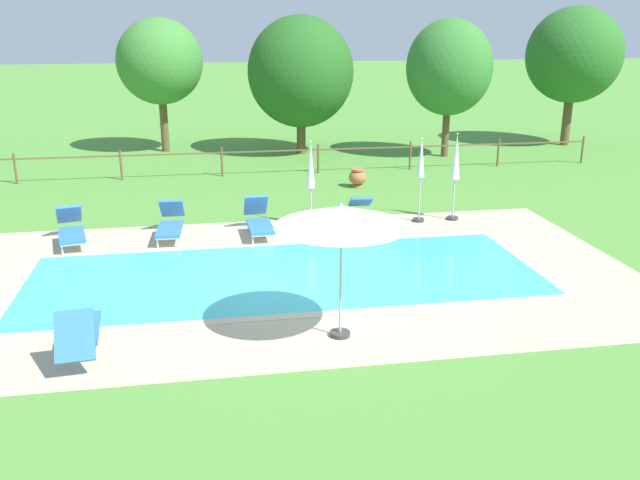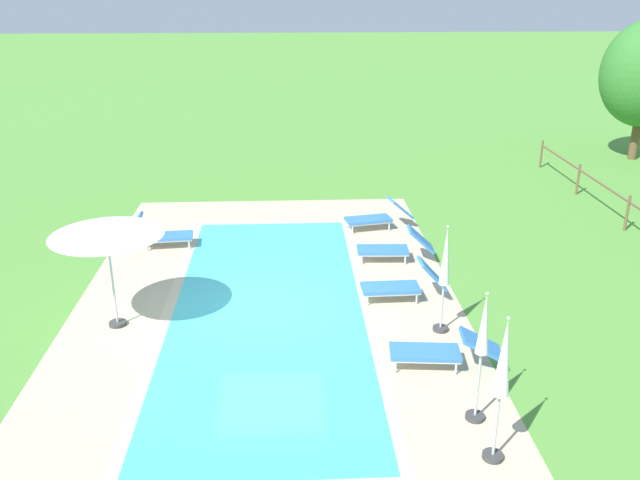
{
  "view_description": "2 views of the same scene",
  "coord_description": "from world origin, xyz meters",
  "px_view_note": "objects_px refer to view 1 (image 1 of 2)",
  "views": [
    {
      "loc": [
        -1.58,
        -13.73,
        5.29
      ],
      "look_at": [
        0.87,
        0.5,
        0.6
      ],
      "focal_mm": 38.01,
      "sensor_mm": 36.0,
      "label": 1
    },
    {
      "loc": [
        13.32,
        0.49,
        6.81
      ],
      "look_at": [
        -1.72,
        1.23,
        0.94
      ],
      "focal_mm": 37.84,
      "sensor_mm": 36.0,
      "label": 2
    }
  ],
  "objects_px": {
    "tree_centre": "(301,72)",
    "tree_far_east": "(574,55)",
    "patio_umbrella_closed_row_centre": "(421,170)",
    "tree_west_mid": "(160,62)",
    "sun_lounger_south_near_corner": "(170,223)",
    "patio_umbrella_closed_row_mid_west": "(456,164)",
    "terracotta_urn_near_fence": "(358,177)",
    "patio_umbrella_open_foreground": "(341,217)",
    "sun_lounger_north_near_steps": "(259,220)",
    "patio_umbrella_closed_row_west": "(311,174)",
    "tree_east_mid": "(449,68)",
    "sun_lounger_north_end": "(79,332)",
    "sun_lounger_north_far": "(364,214)",
    "sun_lounger_north_mid": "(71,229)"
  },
  "relations": [
    {
      "from": "sun_lounger_north_near_steps",
      "to": "terracotta_urn_near_fence",
      "type": "distance_m",
      "value": 6.01
    },
    {
      "from": "sun_lounger_north_near_steps",
      "to": "tree_east_mid",
      "type": "xyz_separation_m",
      "value": [
        8.38,
        9.4,
        3.14
      ]
    },
    {
      "from": "sun_lounger_north_far",
      "to": "patio_umbrella_open_foreground",
      "type": "xyz_separation_m",
      "value": [
        -1.95,
        -6.41,
        1.83
      ]
    },
    {
      "from": "tree_far_east",
      "to": "patio_umbrella_closed_row_centre",
      "type": "bearing_deg",
      "value": -133.81
    },
    {
      "from": "patio_umbrella_closed_row_centre",
      "to": "tree_centre",
      "type": "distance_m",
      "value": 10.87
    },
    {
      "from": "sun_lounger_north_near_steps",
      "to": "tree_far_east",
      "type": "height_order",
      "value": "tree_far_east"
    },
    {
      "from": "terracotta_urn_near_fence",
      "to": "sun_lounger_north_mid",
      "type": "bearing_deg",
      "value": -150.53
    },
    {
      "from": "sun_lounger_north_mid",
      "to": "sun_lounger_north_end",
      "type": "height_order",
      "value": "sun_lounger_north_end"
    },
    {
      "from": "sun_lounger_north_near_steps",
      "to": "sun_lounger_north_end",
      "type": "bearing_deg",
      "value": -119.92
    },
    {
      "from": "tree_centre",
      "to": "tree_east_mid",
      "type": "bearing_deg",
      "value": -16.36
    },
    {
      "from": "sun_lounger_south_near_corner",
      "to": "terracotta_urn_near_fence",
      "type": "relative_size",
      "value": 3.19
    },
    {
      "from": "patio_umbrella_open_foreground",
      "to": "sun_lounger_south_near_corner",
      "type": "bearing_deg",
      "value": 116.51
    },
    {
      "from": "sun_lounger_south_near_corner",
      "to": "patio_umbrella_closed_row_centre",
      "type": "distance_m",
      "value": 6.79
    },
    {
      "from": "patio_umbrella_closed_row_centre",
      "to": "sun_lounger_north_far",
      "type": "bearing_deg",
      "value": -171.71
    },
    {
      "from": "patio_umbrella_open_foreground",
      "to": "patio_umbrella_closed_row_west",
      "type": "height_order",
      "value": "patio_umbrella_open_foreground"
    },
    {
      "from": "patio_umbrella_closed_row_centre",
      "to": "tree_west_mid",
      "type": "relative_size",
      "value": 0.43
    },
    {
      "from": "patio_umbrella_open_foreground",
      "to": "tree_centre",
      "type": "distance_m",
      "value": 17.35
    },
    {
      "from": "sun_lounger_north_end",
      "to": "patio_umbrella_closed_row_west",
      "type": "xyz_separation_m",
      "value": [
        4.94,
        6.62,
        1.03
      ]
    },
    {
      "from": "sun_lounger_south_near_corner",
      "to": "patio_umbrella_open_foreground",
      "type": "xyz_separation_m",
      "value": [
        3.14,
        -6.3,
        1.8
      ]
    },
    {
      "from": "sun_lounger_south_near_corner",
      "to": "tree_east_mid",
      "type": "distance_m",
      "value": 14.44
    },
    {
      "from": "patio_umbrella_closed_row_mid_west",
      "to": "patio_umbrella_closed_row_centre",
      "type": "xyz_separation_m",
      "value": [
        -0.99,
        -0.01,
        -0.12
      ]
    },
    {
      "from": "sun_lounger_north_end",
      "to": "tree_centre",
      "type": "distance_m",
      "value": 18.44
    },
    {
      "from": "tree_west_mid",
      "to": "tree_far_east",
      "type": "height_order",
      "value": "tree_far_east"
    },
    {
      "from": "patio_umbrella_open_foreground",
      "to": "patio_umbrella_closed_row_west",
      "type": "bearing_deg",
      "value": 85.29
    },
    {
      "from": "tree_east_mid",
      "to": "patio_umbrella_closed_row_mid_west",
      "type": "bearing_deg",
      "value": -108.33
    },
    {
      "from": "sun_lounger_north_near_steps",
      "to": "patio_umbrella_closed_row_west",
      "type": "relative_size",
      "value": 0.83
    },
    {
      "from": "sun_lounger_north_end",
      "to": "patio_umbrella_closed_row_centre",
      "type": "distance_m",
      "value": 10.34
    },
    {
      "from": "sun_lounger_north_far",
      "to": "sun_lounger_north_end",
      "type": "xyz_separation_m",
      "value": [
        -6.33,
        -6.31,
        0.04
      ]
    },
    {
      "from": "sun_lounger_north_far",
      "to": "sun_lounger_south_near_corner",
      "type": "distance_m",
      "value": 5.09
    },
    {
      "from": "patio_umbrella_closed_row_mid_west",
      "to": "terracotta_urn_near_fence",
      "type": "distance_m",
      "value": 4.76
    },
    {
      "from": "terracotta_urn_near_fence",
      "to": "sun_lounger_north_end",
      "type": "bearing_deg",
      "value": -123.58
    },
    {
      "from": "tree_centre",
      "to": "tree_far_east",
      "type": "xyz_separation_m",
      "value": [
        11.87,
        -0.01,
        0.56
      ]
    },
    {
      "from": "sun_lounger_south_near_corner",
      "to": "patio_umbrella_closed_row_mid_west",
      "type": "distance_m",
      "value": 7.78
    },
    {
      "from": "patio_umbrella_closed_row_west",
      "to": "patio_umbrella_closed_row_centre",
      "type": "xyz_separation_m",
      "value": [
        3.0,
        -0.08,
        0.03
      ]
    },
    {
      "from": "tree_centre",
      "to": "tree_far_east",
      "type": "distance_m",
      "value": 11.89
    },
    {
      "from": "sun_lounger_north_mid",
      "to": "sun_lounger_north_far",
      "type": "height_order",
      "value": "sun_lounger_north_mid"
    },
    {
      "from": "patio_umbrella_closed_row_mid_west",
      "to": "tree_far_east",
      "type": "xyz_separation_m",
      "value": [
        9.15,
        10.55,
        2.29
      ]
    },
    {
      "from": "sun_lounger_north_end",
      "to": "sun_lounger_south_near_corner",
      "type": "xyz_separation_m",
      "value": [
        1.24,
        6.2,
        -0.01
      ]
    },
    {
      "from": "patio_umbrella_closed_row_mid_west",
      "to": "patio_umbrella_closed_row_centre",
      "type": "bearing_deg",
      "value": -179.39
    },
    {
      "from": "sun_lounger_south_near_corner",
      "to": "tree_far_east",
      "type": "distance_m",
      "value": 20.35
    },
    {
      "from": "sun_lounger_north_near_steps",
      "to": "patio_umbrella_closed_row_mid_west",
      "type": "xyz_separation_m",
      "value": [
        5.44,
        0.5,
        1.19
      ]
    },
    {
      "from": "sun_lounger_north_mid",
      "to": "sun_lounger_south_near_corner",
      "type": "height_order",
      "value": "sun_lounger_south_near_corner"
    },
    {
      "from": "sun_lounger_north_mid",
      "to": "tree_west_mid",
      "type": "height_order",
      "value": "tree_west_mid"
    },
    {
      "from": "sun_lounger_south_near_corner",
      "to": "tree_centre",
      "type": "distance_m",
      "value": 12.34
    },
    {
      "from": "sun_lounger_north_near_steps",
      "to": "sun_lounger_north_mid",
      "type": "height_order",
      "value": "sun_lounger_north_near_steps"
    },
    {
      "from": "sun_lounger_north_mid",
      "to": "patio_umbrella_closed_row_mid_west",
      "type": "relative_size",
      "value": 0.84
    },
    {
      "from": "tree_centre",
      "to": "terracotta_urn_near_fence",
      "type": "bearing_deg",
      "value": -81.2
    },
    {
      "from": "sun_lounger_north_end",
      "to": "tree_west_mid",
      "type": "distance_m",
      "value": 18.85
    },
    {
      "from": "sun_lounger_north_end",
      "to": "tree_far_east",
      "type": "xyz_separation_m",
      "value": [
        18.07,
        17.11,
        3.48
      ]
    },
    {
      "from": "sun_lounger_north_far",
      "to": "patio_umbrella_closed_row_centre",
      "type": "relative_size",
      "value": 0.91
    }
  ]
}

